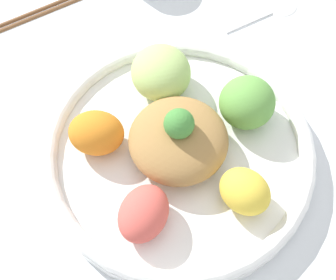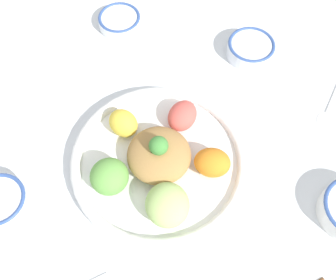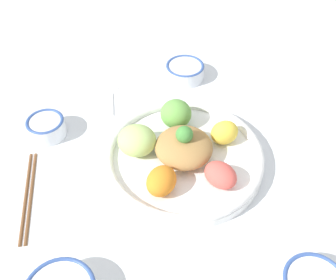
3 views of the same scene
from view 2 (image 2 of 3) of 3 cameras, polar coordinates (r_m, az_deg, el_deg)
ground_plane at (r=0.77m, az=-4.11°, el=-4.00°), size 2.40×2.40×0.00m
salad_platter at (r=0.75m, az=-1.34°, el=-3.17°), size 0.34×0.34×0.10m
sauce_bowl_red at (r=0.78m, az=-23.18°, el=-8.27°), size 0.10×0.10×0.04m
sauce_bowl_dark at (r=0.98m, az=-7.04°, el=16.81°), size 0.10×0.10×0.03m
rice_bowl_plain at (r=0.93m, az=11.90°, el=12.88°), size 0.11×0.11×0.04m
serving_spoon_extra at (r=0.90m, az=22.36°, el=3.86°), size 0.07×0.13×0.01m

